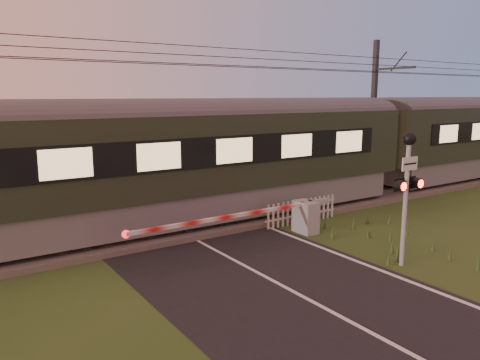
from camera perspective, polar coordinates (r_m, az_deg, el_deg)
ground at (r=11.09m, az=7.19°, el=-13.78°), size 160.00×160.00×0.00m
road at (r=10.94m, az=8.09°, el=-14.10°), size 6.00×140.00×0.03m
track_bed at (r=16.22m, az=-8.08°, el=-5.68°), size 140.00×3.40×0.39m
overhead_wires at (r=15.65m, az=-8.62°, el=14.67°), size 120.00×0.62×0.62m
train at (r=21.99m, az=16.10°, el=4.21°), size 43.69×3.01×4.07m
boom_gate at (r=15.41m, az=6.95°, el=-4.44°), size 7.23×0.82×1.09m
crossing_signal at (r=12.87m, az=19.71°, el=0.57°), size 0.91×0.36×3.58m
picket_fence at (r=16.79m, az=7.52°, el=-3.79°), size 3.20×0.07×0.87m
catenary_mast at (r=25.24m, az=16.07°, el=8.23°), size 0.23×2.46×7.23m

